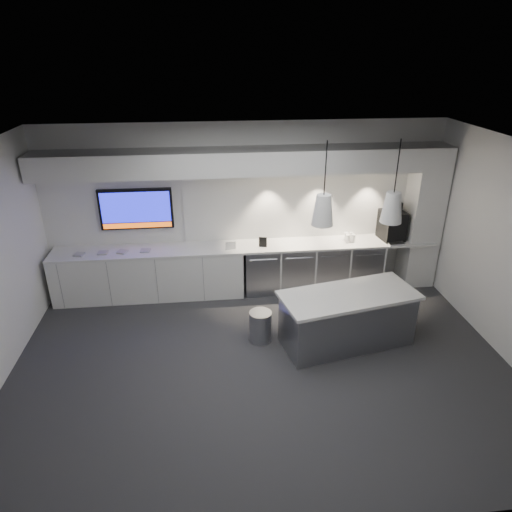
{
  "coord_description": "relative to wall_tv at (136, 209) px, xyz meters",
  "views": [
    {
      "loc": [
        -0.66,
        -5.21,
        4.13
      ],
      "look_at": [
        0.04,
        1.1,
        1.19
      ],
      "focal_mm": 32.0,
      "sensor_mm": 36.0,
      "label": 1
    }
  ],
  "objects": [
    {
      "name": "wall_back",
      "position": [
        1.9,
        0.05,
        -0.06
      ],
      "size": [
        7.0,
        0.0,
        7.0
      ],
      "primitive_type": "plane",
      "rotation": [
        1.57,
        0.0,
        0.0
      ],
      "color": "white",
      "rests_on": "floor"
    },
    {
      "name": "ceiling",
      "position": [
        1.9,
        -2.45,
        1.44
      ],
      "size": [
        7.0,
        7.0,
        0.0
      ],
      "primitive_type": "plane",
      "rotation": [
        3.14,
        0.0,
        0.0
      ],
      "color": "black",
      "rests_on": "wall_back"
    },
    {
      "name": "pendant_left",
      "position": [
        2.75,
        -2.07,
        0.59
      ],
      "size": [
        0.29,
        0.29,
        1.12
      ],
      "color": "white",
      "rests_on": "ceiling"
    },
    {
      "name": "backsplash",
      "position": [
        3.1,
        0.03,
        -0.01
      ],
      "size": [
        4.6,
        0.03,
        1.3
      ],
      "primitive_type": "cube",
      "color": "white",
      "rests_on": "wall_back"
    },
    {
      "name": "column",
      "position": [
        5.1,
        -0.25,
        -0.26
      ],
      "size": [
        0.55,
        0.55,
        2.6
      ],
      "primitive_type": "cube",
      "color": "white",
      "rests_on": "floor"
    },
    {
      "name": "floor",
      "position": [
        1.9,
        -2.45,
        -1.56
      ],
      "size": [
        7.0,
        7.0,
        0.0
      ],
      "primitive_type": "plane",
      "color": "#2D2D2F",
      "rests_on": "ground"
    },
    {
      "name": "fridge_unit_c",
      "position": [
        3.41,
        -0.27,
        -1.13
      ],
      "size": [
        0.6,
        0.61,
        0.85
      ],
      "primitive_type": "cube",
      "color": "#92949A",
      "rests_on": "floor"
    },
    {
      "name": "tray_b",
      "position": [
        -0.59,
        -0.34,
        -0.65
      ],
      "size": [
        0.16,
        0.16,
        0.02
      ],
      "primitive_type": "cube",
      "rotation": [
        0.0,
        0.0,
        -0.03
      ],
      "color": "#9F9F9F",
      "rests_on": "back_counter"
    },
    {
      "name": "soffit",
      "position": [
        1.9,
        -0.25,
        0.84
      ],
      "size": [
        6.9,
        0.6,
        0.4
      ],
      "primitive_type": "cube",
      "color": "white",
      "rests_on": "wall_back"
    },
    {
      "name": "wall_front",
      "position": [
        1.9,
        -4.95,
        -0.06
      ],
      "size": [
        7.0,
        0.0,
        7.0
      ],
      "primitive_type": "plane",
      "rotation": [
        -1.57,
        0.0,
        0.0
      ],
      "color": "white",
      "rests_on": "floor"
    },
    {
      "name": "pendant_right",
      "position": [
        3.7,
        -2.07,
        0.59
      ],
      "size": [
        0.29,
        0.29,
        1.12
      ],
      "color": "white",
      "rests_on": "ceiling"
    },
    {
      "name": "fridge_unit_a",
      "position": [
        2.15,
        -0.27,
        -1.13
      ],
      "size": [
        0.6,
        0.61,
        0.85
      ],
      "primitive_type": "cube",
      "color": "#92949A",
      "rests_on": "floor"
    },
    {
      "name": "tray_d",
      "position": [
        0.12,
        -0.33,
        -0.65
      ],
      "size": [
        0.17,
        0.17,
        0.02
      ],
      "primitive_type": "cube",
      "rotation": [
        0.0,
        0.0,
        -0.08
      ],
      "color": "#9F9F9F",
      "rests_on": "back_counter"
    },
    {
      "name": "coffee_machine",
      "position": [
        4.54,
        -0.25,
        -0.37
      ],
      "size": [
        0.44,
        0.6,
        0.7
      ],
      "rotation": [
        0.0,
        0.0,
        0.14
      ],
      "color": "black",
      "rests_on": "back_counter"
    },
    {
      "name": "fridge_unit_d",
      "position": [
        4.04,
        -0.27,
        -1.13
      ],
      "size": [
        0.6,
        0.61,
        0.85
      ],
      "primitive_type": "cube",
      "color": "#92949A",
      "rests_on": "floor"
    },
    {
      "name": "tray_a",
      "position": [
        -0.97,
        -0.37,
        -0.65
      ],
      "size": [
        0.2,
        0.2,
        0.02
      ],
      "primitive_type": "cube",
      "rotation": [
        0.0,
        0.0,
        -0.27
      ],
      "color": "#9F9F9F",
      "rests_on": "back_counter"
    },
    {
      "name": "island",
      "position": [
        3.22,
        -2.07,
        -1.13
      ],
      "size": [
        2.13,
        1.25,
        0.85
      ],
      "rotation": [
        0.0,
        0.0,
        0.21
      ],
      "color": "#92949A",
      "rests_on": "floor"
    },
    {
      "name": "wall_tv",
      "position": [
        0.0,
        0.0,
        0.0
      ],
      "size": [
        1.25,
        0.07,
        0.72
      ],
      "color": "black",
      "rests_on": "wall_back"
    },
    {
      "name": "back_counter",
      "position": [
        1.9,
        -0.27,
        -0.68
      ],
      "size": [
        6.8,
        0.65,
        0.04
      ],
      "primitive_type": "cube",
      "color": "silver",
      "rests_on": "left_base_cabinets"
    },
    {
      "name": "sign_black",
      "position": [
        2.17,
        -0.36,
        -0.57
      ],
      "size": [
        0.14,
        0.05,
        0.18
      ],
      "primitive_type": "cube",
      "rotation": [
        0.0,
        0.0,
        -0.22
      ],
      "color": "black",
      "rests_on": "back_counter"
    },
    {
      "name": "bin",
      "position": [
        1.95,
        -1.85,
        -1.32
      ],
      "size": [
        0.38,
        0.38,
        0.48
      ],
      "primitive_type": "cylinder",
      "rotation": [
        0.0,
        0.0,
        0.12
      ],
      "color": "#92949A",
      "rests_on": "floor"
    },
    {
      "name": "sign_white",
      "position": [
        1.6,
        -0.4,
        -0.59
      ],
      "size": [
        0.18,
        0.05,
        0.14
      ],
      "primitive_type": "cube",
      "rotation": [
        0.0,
        0.0,
        0.19
      ],
      "color": "silver",
      "rests_on": "back_counter"
    },
    {
      "name": "cup_cluster",
      "position": [
        3.76,
        -0.28,
        -0.59
      ],
      "size": [
        0.17,
        0.17,
        0.15
      ],
      "primitive_type": null,
      "color": "white",
      "rests_on": "back_counter"
    },
    {
      "name": "left_base_cabinets",
      "position": [
        0.15,
        -0.27,
        -1.13
      ],
      "size": [
        3.3,
        0.63,
        0.86
      ],
      "primitive_type": "cube",
      "color": "white",
      "rests_on": "floor"
    },
    {
      "name": "tray_c",
      "position": [
        -0.26,
        -0.34,
        -0.65
      ],
      "size": [
        0.2,
        0.2,
        0.02
      ],
      "primitive_type": "cube",
      "rotation": [
        0.0,
        0.0,
        -0.34
      ],
      "color": "#9F9F9F",
      "rests_on": "back_counter"
    },
    {
      "name": "fridge_unit_b",
      "position": [
        2.78,
        -0.27,
        -1.13
      ],
      "size": [
        0.6,
        0.61,
        0.85
      ],
      "primitive_type": "cube",
      "color": "#92949A",
      "rests_on": "floor"
    }
  ]
}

